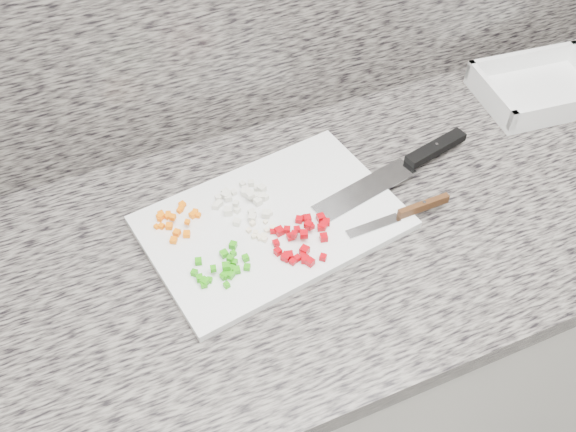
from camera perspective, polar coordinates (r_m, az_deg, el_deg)
cabinet at (r=1.49m, az=3.36°, el=-12.43°), size 3.92×0.62×0.86m
countertop at (r=1.12m, az=4.36°, el=-1.06°), size 3.96×0.64×0.04m
cutting_board at (r=1.09m, az=-1.38°, el=-0.54°), size 0.46×0.34×0.01m
carrot_pile at (r=1.10m, az=-9.98°, el=-0.39°), size 0.08×0.09×0.02m
onion_pile at (r=1.11m, az=-3.91°, el=1.43°), size 0.10×0.10×0.02m
green_pepper_pile at (r=1.02m, az=-5.86°, el=-4.61°), size 0.10×0.08×0.02m
red_pepper_pile at (r=1.05m, az=1.28°, el=-1.97°), size 0.11×0.11×0.02m
garlic_pile at (r=1.07m, az=-2.42°, el=-1.42°), size 0.05×0.05×0.01m
chef_knife at (r=1.20m, az=11.00°, el=4.76°), size 0.35×0.11×0.02m
paring_knife at (r=1.11m, az=10.88°, el=0.45°), size 0.20×0.02×0.02m
tray at (r=1.45m, az=21.61°, el=10.42°), size 0.27×0.21×0.05m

